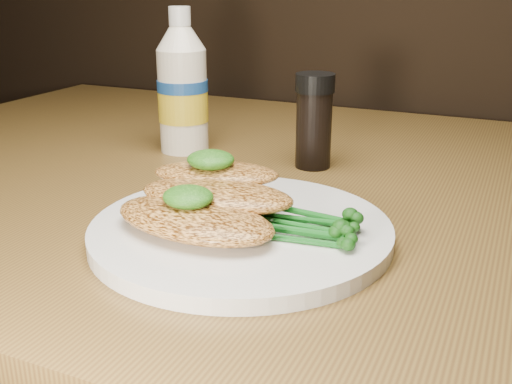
% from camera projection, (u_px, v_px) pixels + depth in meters
% --- Properties ---
extents(plate, '(0.27, 0.27, 0.01)m').
position_uv_depth(plate, '(241.00, 231.00, 0.54)').
color(plate, silver).
rests_on(plate, dining_table).
extents(chicken_front, '(0.16, 0.10, 0.02)m').
position_uv_depth(chicken_front, '(194.00, 219.00, 0.52)').
color(chicken_front, gold).
rests_on(chicken_front, plate).
extents(chicken_mid, '(0.15, 0.08, 0.02)m').
position_uv_depth(chicken_mid, '(216.00, 195.00, 0.55)').
color(chicken_mid, gold).
rests_on(chicken_mid, plate).
extents(chicken_back, '(0.13, 0.09, 0.02)m').
position_uv_depth(chicken_back, '(216.00, 173.00, 0.59)').
color(chicken_back, gold).
rests_on(chicken_back, plate).
extents(pesto_front, '(0.06, 0.05, 0.02)m').
position_uv_depth(pesto_front, '(188.00, 197.00, 0.52)').
color(pesto_front, '#093808').
rests_on(pesto_front, chicken_front).
extents(pesto_back, '(0.05, 0.04, 0.02)m').
position_uv_depth(pesto_back, '(211.00, 160.00, 0.58)').
color(pesto_back, '#093808').
rests_on(pesto_back, chicken_back).
extents(broccolini_bundle, '(0.14, 0.11, 0.02)m').
position_uv_depth(broccolini_bundle, '(293.00, 220.00, 0.52)').
color(broccolini_bundle, '#135919').
rests_on(broccolini_bundle, plate).
extents(mayo_bottle, '(0.09, 0.09, 0.18)m').
position_uv_depth(mayo_bottle, '(182.00, 81.00, 0.78)').
color(mayo_bottle, beige).
rests_on(mayo_bottle, dining_table).
extents(pepper_grinder, '(0.05, 0.05, 0.11)m').
position_uv_depth(pepper_grinder, '(314.00, 121.00, 0.72)').
color(pepper_grinder, black).
rests_on(pepper_grinder, dining_table).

